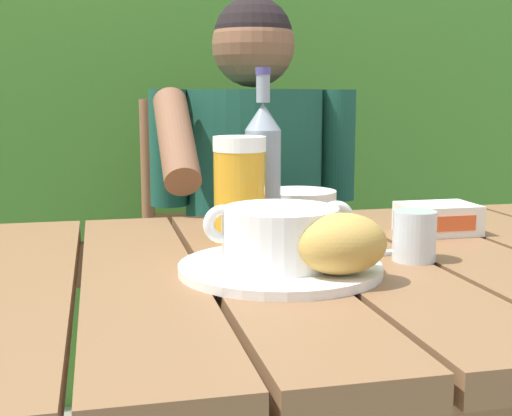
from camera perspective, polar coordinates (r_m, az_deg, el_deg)
The scene contains 13 objects.
dining_table at distance 0.98m, azimuth 0.19°, elevation -9.94°, with size 1.43×0.80×0.74m.
hedge_backdrop at distance 2.47m, azimuth -5.86°, elevation 10.78°, with size 3.83×0.81×2.61m.
chair_near_diner at distance 1.85m, azimuth -1.32°, elevation -6.33°, with size 0.49×0.46×0.96m.
person_eating at distance 1.60m, azimuth -0.00°, elevation -0.34°, with size 0.48×0.47×1.19m.
serving_plate at distance 0.91m, azimuth 1.98°, elevation -4.93°, with size 0.27×0.27×0.01m.
soup_bowl at distance 0.90m, azimuth 2.00°, elevation -2.16°, with size 0.20×0.15×0.08m.
bread_roll at distance 0.86m, azimuth 7.04°, elevation -2.94°, with size 0.12×0.09×0.08m.
beer_glass at distance 1.09m, azimuth -1.35°, elevation 1.56°, with size 0.08×0.08×0.17m.
beer_bottle at distance 1.15m, azimuth 0.58°, elevation 3.50°, with size 0.06×0.06×0.27m.
water_glass_small at distance 1.00m, azimuth 12.86°, elevation -2.24°, with size 0.06×0.06×0.07m.
butter_tub at distance 1.20m, azimuth 14.68°, elevation -0.85°, with size 0.12×0.09×0.05m.
table_knife at distance 1.01m, azimuth 8.28°, elevation -3.73°, with size 0.15×0.03×0.01m.
diner_bowl at distance 1.27m, azimuth 3.52°, elevation 0.15°, with size 0.14×0.14×0.06m.
Camera 1 is at (-0.21, -0.90, 0.97)m, focal length 48.76 mm.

